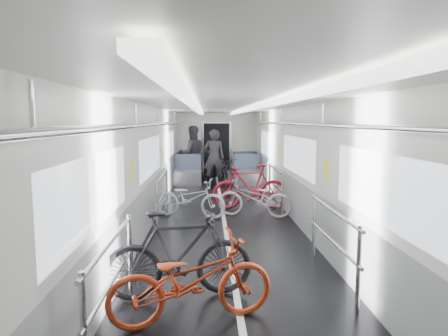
% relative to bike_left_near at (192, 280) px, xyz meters
% --- Properties ---
extents(car_shell, '(3.02, 14.01, 2.41)m').
position_rel_bike_left_near_xyz_m(car_shell, '(0.51, 5.76, 0.67)').
color(car_shell, black).
rests_on(car_shell, ground).
extents(bike_left_near, '(1.85, 1.04, 0.92)m').
position_rel_bike_left_near_xyz_m(bike_left_near, '(0.00, 0.00, 0.00)').
color(bike_left_near, '#B63416').
rests_on(bike_left_near, floor).
extents(bike_left_mid, '(1.82, 0.75, 1.06)m').
position_rel_bike_left_near_xyz_m(bike_left_mid, '(-0.17, 0.60, 0.07)').
color(bike_left_mid, black).
rests_on(bike_left_mid, floor).
extents(bike_left_far, '(1.70, 1.01, 0.84)m').
position_rel_bike_left_near_xyz_m(bike_left_far, '(-0.22, 4.59, -0.04)').
color(bike_left_far, silver).
rests_on(bike_left_far, floor).
extents(bike_right_mid, '(1.71, 0.96, 0.85)m').
position_rel_bike_left_near_xyz_m(bike_right_mid, '(1.19, 4.55, -0.04)').
color(bike_right_mid, '#AAAAAF').
rests_on(bike_right_mid, floor).
extents(bike_right_far, '(1.81, 0.53, 1.08)m').
position_rel_bike_left_near_xyz_m(bike_right_far, '(1.18, 5.35, 0.08)').
color(bike_right_far, maroon).
rests_on(bike_right_far, floor).
extents(bike_aisle, '(0.84, 1.81, 0.91)m').
position_rel_bike_left_near_xyz_m(bike_aisle, '(0.72, 8.78, -0.00)').
color(bike_aisle, black).
rests_on(bike_aisle, floor).
extents(person_standing, '(0.69, 0.48, 1.83)m').
position_rel_bike_left_near_xyz_m(person_standing, '(0.38, 8.78, 0.46)').
color(person_standing, black).
rests_on(person_standing, floor).
extents(person_seated, '(1.10, 0.96, 1.93)m').
position_rel_bike_left_near_xyz_m(person_seated, '(-0.36, 9.77, 0.50)').
color(person_seated, '#2F2B32').
rests_on(person_seated, floor).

